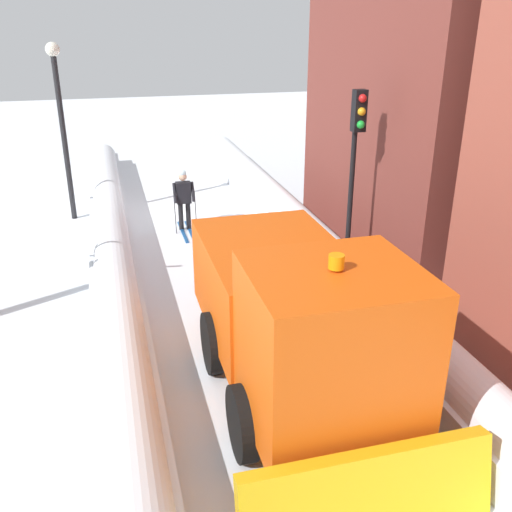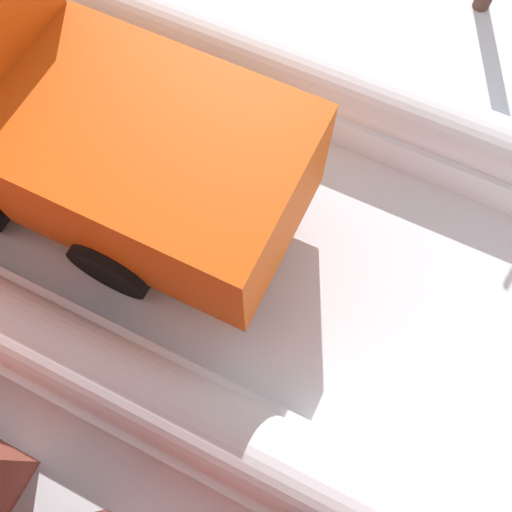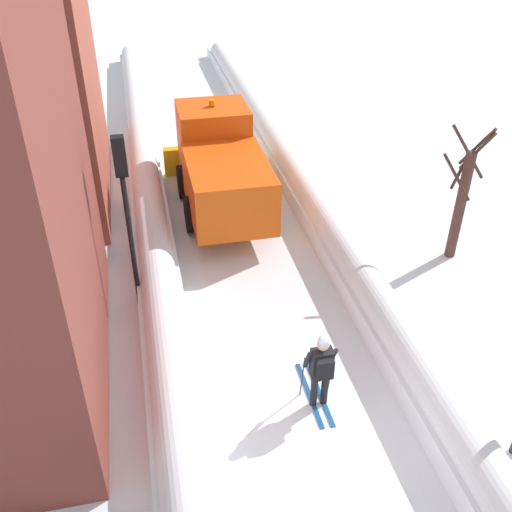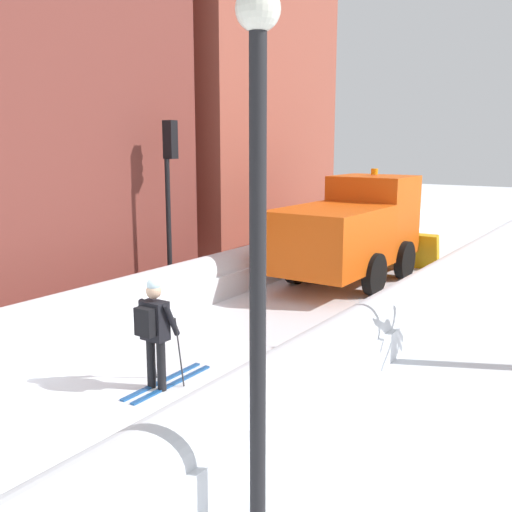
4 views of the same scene
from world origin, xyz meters
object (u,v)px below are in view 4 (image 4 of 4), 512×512
skier (155,329)px  traffic_light_pole (170,176)px  street_lamp (258,205)px  plow_truck (353,229)px

skier → traffic_light_pole: size_ratio=0.41×
skier → traffic_light_pole: bearing=129.1°
skier → street_lamp: size_ratio=0.35×
plow_truck → street_lamp: size_ratio=1.15×
plow_truck → traffic_light_pole: traffic_light_pole is taller
plow_truck → skier: bearing=-86.2°
plow_truck → traffic_light_pole: size_ratio=1.37×
skier → street_lamp: bearing=-30.5°
plow_truck → skier: plow_truck is taller
skier → street_lamp: (3.21, -1.89, 2.28)m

